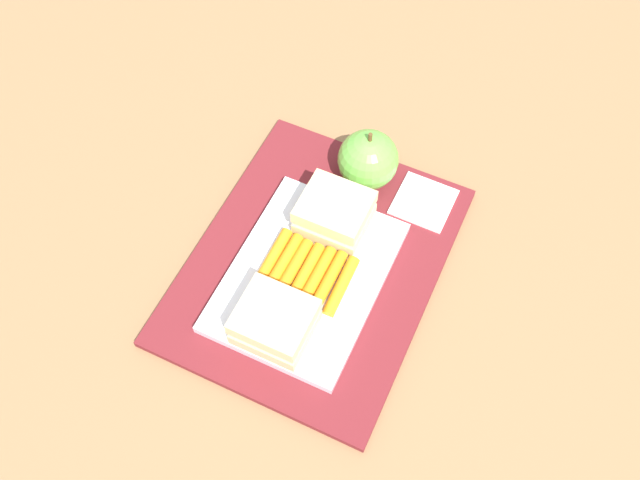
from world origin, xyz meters
TOP-DOWN VIEW (x-y plane):
  - ground_plane at (0.00, 0.00)m, footprint 2.40×2.40m
  - lunchbag_mat at (0.00, 0.00)m, footprint 0.36×0.28m
  - food_tray at (-0.03, 0.00)m, footprint 0.23×0.17m
  - sandwich_half_left at (-0.10, 0.00)m, footprint 0.07×0.08m
  - sandwich_half_right at (0.05, 0.00)m, footprint 0.07×0.08m
  - carrot_sticks_bundle at (-0.02, 0.00)m, footprint 0.08×0.10m
  - apple at (0.14, -0.01)m, footprint 0.08×0.08m
  - paper_napkin at (0.14, -0.09)m, footprint 0.07×0.07m

SIDE VIEW (x-z plane):
  - ground_plane at x=0.00m, z-range 0.00..0.00m
  - lunchbag_mat at x=0.00m, z-range 0.00..0.01m
  - paper_napkin at x=0.14m, z-range 0.01..0.01m
  - food_tray at x=-0.03m, z-range 0.01..0.02m
  - carrot_sticks_bundle at x=-0.02m, z-range 0.02..0.04m
  - sandwich_half_left at x=-0.10m, z-range 0.02..0.07m
  - sandwich_half_right at x=0.05m, z-range 0.02..0.07m
  - apple at x=0.14m, z-range 0.00..0.09m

